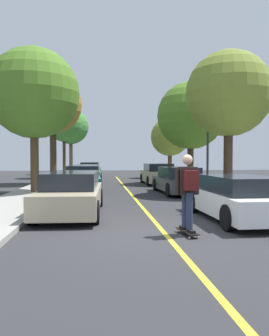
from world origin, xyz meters
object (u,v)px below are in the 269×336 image
Objects in this scene: parked_car_left_farthest at (90,170)px; street_tree_left_far at (64,124)px; parked_car_right_nearest at (238,198)px; street_tree_right_far at (170,137)px; parked_car_right_far at (158,174)px; parked_car_left_near at (83,179)px; streetlamp at (208,126)px; street_tree_left_nearest at (34,94)px; parked_car_right_near at (178,181)px; street_tree_left_near at (53,105)px; parked_car_left_far at (87,174)px; skateboard at (187,231)px; parked_car_left_nearest at (72,193)px; street_tree_left_farthest at (71,127)px; skateboarder at (188,188)px; street_tree_right_near at (191,116)px; street_tree_right_nearest at (229,94)px.

street_tree_left_far reaches higher than parked_car_left_farthest.
parked_car_right_nearest is 0.81× the size of street_tree_right_far.
parked_car_right_far is 0.83× the size of street_tree_right_far.
streetlamp is (6.52, -0.46, 2.75)m from parked_car_left_near.
parked_car_right_nearest is 0.61× the size of street_tree_left_nearest.
street_tree_left_near is (-7.01, 6.55, 4.66)m from parked_car_right_near.
parked_car_left_far is at bearing -143.45° from street_tree_right_far.
parked_car_right_near is at bearing -62.28° from street_tree_left_far.
streetlamp reaches higher than skateboard.
street_tree_left_farthest is at bearing 94.97° from parked_car_left_nearest.
street_tree_left_far is at bearing -90.00° from street_tree_left_farthest.
parked_car_right_nearest is (4.77, -1.54, -0.03)m from parked_car_left_nearest.
parked_car_left_far is 5.00m from parked_car_right_far.
skateboarder is (5.10, -9.01, -3.74)m from street_tree_left_nearest.
street_tree_left_near is 1.05× the size of street_tree_right_near.
parked_car_left_farthest reaches higher than parked_car_right_near.
skateboarder reaches higher than skateboard.
parked_car_left_far is 0.90× the size of street_tree_right_far.
street_tree_left_near reaches higher than parked_car_right_far.
parked_car_right_near is 0.88× the size of street_tree_right_far.
skateboard is at bearing 99.09° from skateboarder.
parked_car_left_nearest reaches higher than parked_car_left_far.
street_tree_left_near reaches higher than street_tree_right_near.
street_tree_left_farthest is 12.06m from street_tree_right_far.
parked_car_right_far is 16.52m from street_tree_left_farthest.
streetlamp is (-0.49, 1.58, -1.38)m from street_tree_right_nearest.
street_tree_left_near is at bearing 90.00° from street_tree_left_nearest.
streetlamp is 6.66× the size of skateboard.
parked_car_right_nearest is 0.62× the size of street_tree_right_near.
streetlamp is at bearing -95.48° from street_tree_right_near.
parked_car_left_farthest is 7.77m from street_tree_right_far.
parked_car_left_farthest is 15.11m from streetlamp.
skateboard is (-4.15, -8.03, -4.72)m from street_tree_right_nearest.
parked_car_right_far is at bearing 82.58° from skateboard.
parked_car_right_near is 10.66m from street_tree_left_near.
parked_car_left_far is 0.67× the size of street_tree_left_farthest.
parked_car_left_far is 8.77m from parked_car_right_near.
street_tree_left_far reaches higher than parked_car_left_far.
parked_car_right_far is (4.77, 11.46, 0.02)m from parked_car_left_nearest.
parked_car_right_near is at bearing -43.04° from street_tree_left_near.
street_tree_left_nearest is 13.18m from street_tree_left_far.
street_tree_left_far reaches higher than skateboarder.
street_tree_right_nearest is at bearing 34.49° from parked_car_left_nearest.
parked_car_left_nearest is at bearing -79.55° from street_tree_left_near.
parked_car_left_nearest is 13.19m from street_tree_left_near.
street_tree_left_farthest is (-2.24, 12.78, 4.51)m from parked_car_left_far.
street_tree_left_farthest reaches higher than parked_car_right_nearest.
street_tree_left_farthest reaches higher than parked_car_left_near.
street_tree_right_far is (2.24, 6.70, 2.94)m from parked_car_right_far.
street_tree_left_far is 0.90× the size of street_tree_left_farthest.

